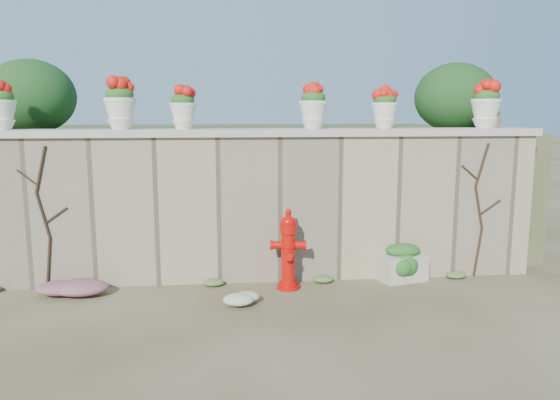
{
  "coord_description": "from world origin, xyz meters",
  "views": [
    {
      "loc": [
        -0.31,
        -5.63,
        2.36
      ],
      "look_at": [
        0.39,
        1.4,
        1.18
      ],
      "focal_mm": 35.0,
      "sensor_mm": 36.0,
      "label": 1
    }
  ],
  "objects": [
    {
      "name": "ground",
      "position": [
        0.0,
        0.0,
        0.0
      ],
      "size": [
        80.0,
        80.0,
        0.0
      ],
      "primitive_type": "plane",
      "color": "#483C24",
      "rests_on": "ground"
    },
    {
      "name": "stone_wall",
      "position": [
        0.0,
        1.8,
        1.0
      ],
      "size": [
        8.0,
        0.4,
        2.0
      ],
      "primitive_type": "cube",
      "color": "#998666",
      "rests_on": "ground"
    },
    {
      "name": "wall_cap",
      "position": [
        0.0,
        1.8,
        2.05
      ],
      "size": [
        8.1,
        0.52,
        0.1
      ],
      "primitive_type": "cube",
      "color": "#BCB39F",
      "rests_on": "stone_wall"
    },
    {
      "name": "raised_fill",
      "position": [
        0.0,
        5.0,
        1.0
      ],
      "size": [
        9.0,
        6.0,
        2.0
      ],
      "primitive_type": "cube",
      "color": "#384C23",
      "rests_on": "ground"
    },
    {
      "name": "back_shrub_left",
      "position": [
        -3.2,
        3.0,
        2.55
      ],
      "size": [
        1.3,
        1.3,
        1.1
      ],
      "primitive_type": "ellipsoid",
      "color": "#143814",
      "rests_on": "raised_fill"
    },
    {
      "name": "back_shrub_right",
      "position": [
        3.4,
        3.0,
        2.55
      ],
      "size": [
        1.3,
        1.3,
        1.1
      ],
      "primitive_type": "ellipsoid",
      "color": "#143814",
      "rests_on": "raised_fill"
    },
    {
      "name": "vine_left",
      "position": [
        -2.67,
        1.58,
        0.99
      ],
      "size": [
        0.6,
        0.04,
        1.91
      ],
      "color": "black",
      "rests_on": "ground"
    },
    {
      "name": "vine_right",
      "position": [
        3.23,
        1.58,
        0.99
      ],
      "size": [
        0.6,
        0.04,
        1.91
      ],
      "color": "black",
      "rests_on": "ground"
    },
    {
      "name": "fire_hydrant",
      "position": [
        0.49,
        1.3,
        0.54
      ],
      "size": [
        0.46,
        0.33,
        1.07
      ],
      "rotation": [
        0.0,
        0.0,
        -0.11
      ],
      "color": "#BD0D07",
      "rests_on": "ground"
    },
    {
      "name": "planter_box",
      "position": [
        2.12,
        1.51,
        0.24
      ],
      "size": [
        0.7,
        0.51,
        0.52
      ],
      "rotation": [
        0.0,
        0.0,
        0.26
      ],
      "color": "#BCB39F",
      "rests_on": "ground"
    },
    {
      "name": "green_shrub",
      "position": [
        2.08,
        1.4,
        0.26
      ],
      "size": [
        0.55,
        0.5,
        0.53
      ],
      "primitive_type": "ellipsoid",
      "color": "#1E5119",
      "rests_on": "ground"
    },
    {
      "name": "magenta_clump",
      "position": [
        -2.26,
        1.33,
        0.13
      ],
      "size": [
        0.95,
        0.64,
        0.25
      ],
      "primitive_type": "ellipsoid",
      "color": "#B42476",
      "rests_on": "ground"
    },
    {
      "name": "white_flowers",
      "position": [
        -0.08,
        0.75,
        0.1
      ],
      "size": [
        0.55,
        0.44,
        0.2
      ],
      "primitive_type": "ellipsoid",
      "color": "white",
      "rests_on": "ground"
    },
    {
      "name": "urn_pot_0",
      "position": [
        -3.18,
        1.8,
        2.4
      ],
      "size": [
        0.39,
        0.39,
        0.61
      ],
      "color": "silver",
      "rests_on": "wall_cap"
    },
    {
      "name": "urn_pot_1",
      "position": [
        -1.68,
        1.8,
        2.43
      ],
      "size": [
        0.42,
        0.42,
        0.66
      ],
      "color": "silver",
      "rests_on": "wall_cap"
    },
    {
      "name": "urn_pot_2",
      "position": [
        -0.87,
        1.8,
        2.37
      ],
      "size": [
        0.35,
        0.35,
        0.56
      ],
      "color": "silver",
      "rests_on": "wall_cap"
    },
    {
      "name": "urn_pot_3",
      "position": [
        0.88,
        1.8,
        2.4
      ],
      "size": [
        0.39,
        0.39,
        0.6
      ],
      "color": "silver",
      "rests_on": "wall_cap"
    },
    {
      "name": "urn_pot_4",
      "position": [
        1.88,
        1.8,
        2.38
      ],
      "size": [
        0.36,
        0.36,
        0.57
      ],
      "color": "silver",
      "rests_on": "wall_cap"
    },
    {
      "name": "urn_pot_5",
      "position": [
        3.33,
        1.8,
        2.42
      ],
      "size": [
        0.42,
        0.42,
        0.65
      ],
      "color": "silver",
      "rests_on": "wall_cap"
    },
    {
      "name": "terracotta_pot",
      "position": [
        3.45,
        1.8,
        2.22
      ],
      "size": [
        0.22,
        0.22,
        0.27
      ],
      "color": "#AF6135",
      "rests_on": "wall_cap"
    }
  ]
}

